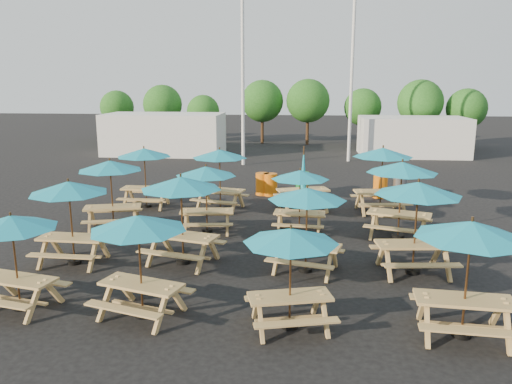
# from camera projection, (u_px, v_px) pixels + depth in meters

# --- Properties ---
(ground) EXTENTS (120.00, 120.00, 0.00)m
(ground) POSITION_uv_depth(u_px,v_px,m) (252.00, 234.00, 16.64)
(ground) COLOR black
(ground) RESTS_ON ground
(picnic_unit_0) EXTENTS (2.32, 2.32, 2.18)m
(picnic_unit_0) POSITION_uv_depth(u_px,v_px,m) (12.00, 228.00, 10.77)
(picnic_unit_0) COLOR tan
(picnic_unit_0) RESTS_ON ground
(picnic_unit_1) EXTENTS (2.18, 2.18, 2.37)m
(picnic_unit_1) POSITION_uv_depth(u_px,v_px,m) (69.00, 192.00, 13.49)
(picnic_unit_1) COLOR tan
(picnic_unit_1) RESTS_ON ground
(picnic_unit_2) EXTENTS (2.64, 2.64, 2.41)m
(picnic_unit_2) POSITION_uv_depth(u_px,v_px,m) (110.00, 169.00, 16.76)
(picnic_unit_2) COLOR tan
(picnic_unit_2) RESTS_ON ground
(picnic_unit_3) EXTENTS (2.16, 2.16, 2.41)m
(picnic_unit_3) POSITION_uv_depth(u_px,v_px,m) (144.00, 156.00, 19.75)
(picnic_unit_3) COLOR tan
(picnic_unit_3) RESTS_ON ground
(picnic_unit_4) EXTENTS (2.55, 2.55, 2.29)m
(picnic_unit_4) POSITION_uv_depth(u_px,v_px,m) (138.00, 229.00, 10.39)
(picnic_unit_4) COLOR tan
(picnic_unit_4) RESTS_ON ground
(picnic_unit_5) EXTENTS (2.72, 2.72, 2.49)m
(picnic_unit_5) POSITION_uv_depth(u_px,v_px,m) (181.00, 188.00, 13.51)
(picnic_unit_5) COLOR tan
(picnic_unit_5) RESTS_ON ground
(picnic_unit_6) EXTENTS (2.26, 2.26, 2.26)m
(picnic_unit_6) POSITION_uv_depth(u_px,v_px,m) (206.00, 175.00, 16.45)
(picnic_unit_6) COLOR tan
(picnic_unit_6) RESTS_ON ground
(picnic_unit_7) EXTENTS (2.60, 2.60, 2.41)m
(picnic_unit_7) POSITION_uv_depth(u_px,v_px,m) (220.00, 157.00, 19.43)
(picnic_unit_7) COLOR tan
(picnic_unit_7) RESTS_ON ground
(picnic_unit_8) EXTENTS (2.35, 2.35, 2.16)m
(picnic_unit_8) POSITION_uv_depth(u_px,v_px,m) (291.00, 242.00, 9.91)
(picnic_unit_8) COLOR tan
(picnic_unit_8) RESTS_ON ground
(picnic_unit_9) EXTENTS (2.52, 2.52, 2.31)m
(picnic_unit_9) POSITION_uv_depth(u_px,v_px,m) (307.00, 199.00, 12.94)
(picnic_unit_9) COLOR tan
(picnic_unit_9) RESTS_ON ground
(picnic_unit_10) EXTENTS (2.06, 2.06, 2.15)m
(picnic_unit_10) POSITION_uv_depth(u_px,v_px,m) (300.00, 178.00, 16.37)
(picnic_unit_10) COLOR tan
(picnic_unit_10) RESTS_ON ground
(picnic_unit_11) EXTENTS (2.43, 2.26, 2.55)m
(picnic_unit_11) POSITION_uv_depth(u_px,v_px,m) (303.00, 184.00, 19.47)
(picnic_unit_11) COLOR tan
(picnic_unit_11) RESTS_ON ground
(picnic_unit_12) EXTENTS (2.31, 2.31, 2.41)m
(picnic_unit_12) POSITION_uv_depth(u_px,v_px,m) (471.00, 237.00, 9.52)
(picnic_unit_12) COLOR tan
(picnic_unit_12) RESTS_ON ground
(picnic_unit_13) EXTENTS (2.46, 2.46, 2.50)m
(picnic_unit_13) POSITION_uv_depth(u_px,v_px,m) (418.00, 194.00, 12.78)
(picnic_unit_13) COLOR tan
(picnic_unit_13) RESTS_ON ground
(picnic_unit_14) EXTENTS (2.82, 2.82, 2.52)m
(picnic_unit_14) POSITION_uv_depth(u_px,v_px,m) (402.00, 172.00, 15.77)
(picnic_unit_14) COLOR tan
(picnic_unit_14) RESTS_ON ground
(picnic_unit_15) EXTENTS (2.55, 2.55, 2.55)m
(picnic_unit_15) POSITION_uv_depth(u_px,v_px,m) (383.00, 156.00, 18.91)
(picnic_unit_15) COLOR tan
(picnic_unit_15) RESTS_ON ground
(waste_bin_0) EXTENTS (0.61, 0.61, 0.98)m
(waste_bin_0) POSITION_uv_depth(u_px,v_px,m) (263.00, 184.00, 22.29)
(waste_bin_0) COLOR orange
(waste_bin_0) RESTS_ON ground
(waste_bin_1) EXTENTS (0.61, 0.61, 0.98)m
(waste_bin_1) POSITION_uv_depth(u_px,v_px,m) (270.00, 185.00, 22.14)
(waste_bin_1) COLOR orange
(waste_bin_1) RESTS_ON ground
(waste_bin_2) EXTENTS (0.61, 0.61, 0.98)m
(waste_bin_2) POSITION_uv_depth(u_px,v_px,m) (302.00, 183.00, 22.51)
(waste_bin_2) COLOR #177E33
(waste_bin_2) RESTS_ON ground
(waste_bin_3) EXTENTS (0.61, 0.61, 0.98)m
(waste_bin_3) POSITION_uv_depth(u_px,v_px,m) (380.00, 187.00, 21.72)
(waste_bin_3) COLOR orange
(waste_bin_3) RESTS_ON ground
(waste_bin_4) EXTENTS (0.61, 0.61, 0.98)m
(waste_bin_4) POSITION_uv_depth(u_px,v_px,m) (399.00, 187.00, 21.71)
(waste_bin_4) COLOR gray
(waste_bin_4) RESTS_ON ground
(mast_0) EXTENTS (0.20, 0.20, 12.00)m
(mast_0) POSITION_uv_depth(u_px,v_px,m) (243.00, 63.00, 29.13)
(mast_0) COLOR silver
(mast_0) RESTS_ON ground
(mast_1) EXTENTS (0.20, 0.20, 12.00)m
(mast_1) POSITION_uv_depth(u_px,v_px,m) (352.00, 64.00, 30.46)
(mast_1) COLOR silver
(mast_1) RESTS_ON ground
(event_tent_0) EXTENTS (8.00, 4.00, 2.80)m
(event_tent_0) POSITION_uv_depth(u_px,v_px,m) (164.00, 134.00, 34.58)
(event_tent_0) COLOR silver
(event_tent_0) RESTS_ON ground
(event_tent_1) EXTENTS (7.00, 4.00, 2.60)m
(event_tent_1) POSITION_uv_depth(u_px,v_px,m) (412.00, 136.00, 33.97)
(event_tent_1) COLOR silver
(event_tent_1) RESTS_ON ground
(tree_0) EXTENTS (2.80, 2.80, 4.24)m
(tree_0) POSITION_uv_depth(u_px,v_px,m) (117.00, 107.00, 41.89)
(tree_0) COLOR #382314
(tree_0) RESTS_ON ground
(tree_1) EXTENTS (3.11, 3.11, 4.72)m
(tree_1) POSITION_uv_depth(u_px,v_px,m) (163.00, 104.00, 40.10)
(tree_1) COLOR #382314
(tree_1) RESTS_ON ground
(tree_2) EXTENTS (2.59, 2.59, 3.93)m
(tree_2) POSITION_uv_depth(u_px,v_px,m) (203.00, 111.00, 39.66)
(tree_2) COLOR #382314
(tree_2) RESTS_ON ground
(tree_3) EXTENTS (3.36, 3.36, 5.09)m
(tree_3) POSITION_uv_depth(u_px,v_px,m) (262.00, 101.00, 40.08)
(tree_3) COLOR #382314
(tree_3) RESTS_ON ground
(tree_4) EXTENTS (3.41, 3.41, 5.17)m
(tree_4) POSITION_uv_depth(u_px,v_px,m) (308.00, 101.00, 39.28)
(tree_4) COLOR #382314
(tree_4) RESTS_ON ground
(tree_5) EXTENTS (2.94, 2.94, 4.45)m
(tree_5) POSITION_uv_depth(u_px,v_px,m) (363.00, 107.00, 39.38)
(tree_5) COLOR #382314
(tree_5) RESTS_ON ground
(tree_6) EXTENTS (3.38, 3.38, 5.13)m
(tree_6) POSITION_uv_depth(u_px,v_px,m) (420.00, 102.00, 37.17)
(tree_6) COLOR #382314
(tree_6) RESTS_ON ground
(tree_7) EXTENTS (2.95, 2.95, 4.48)m
(tree_7) POSITION_uv_depth(u_px,v_px,m) (467.00, 109.00, 36.97)
(tree_7) COLOR #382314
(tree_7) RESTS_ON ground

